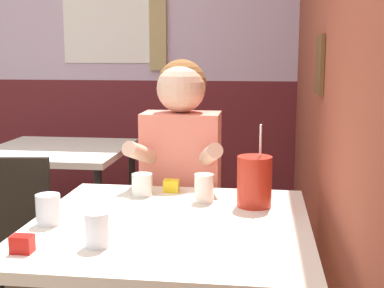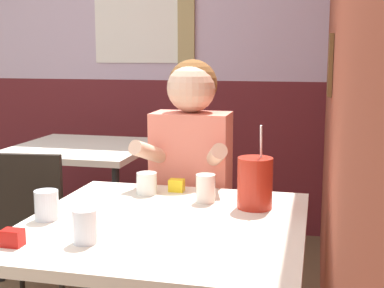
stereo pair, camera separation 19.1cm
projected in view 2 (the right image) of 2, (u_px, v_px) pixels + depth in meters
brick_wall_right at (339, 41)px, 2.39m from camera, size 0.08×4.50×2.70m
back_wall at (166, 44)px, 3.88m from camera, size 5.27×0.09×2.70m
main_table at (165, 239)px, 1.80m from camera, size 0.92×0.93×0.74m
background_table at (82, 159)px, 3.24m from camera, size 0.80×0.80×0.74m
chair_near_window at (31, 224)px, 2.51m from camera, size 0.44×0.44×0.86m
person_seated at (191, 192)px, 2.40m from camera, size 0.42×0.41×1.27m
cocktail_pitcher at (255, 183)px, 1.92m from camera, size 0.13×0.13×0.30m
glass_near_pitcher at (85, 226)px, 1.57m from camera, size 0.07×0.07×0.10m
glass_center at (147, 183)px, 2.12m from camera, size 0.08×0.08×0.09m
glass_far_side at (206, 188)px, 2.00m from camera, size 0.07×0.07×0.11m
glass_by_brick at (47, 205)px, 1.79m from camera, size 0.08×0.08×0.10m
condiment_ketchup at (13, 238)px, 1.55m from camera, size 0.06×0.04×0.05m
condiment_mustard at (177, 185)px, 2.16m from camera, size 0.06×0.04×0.05m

